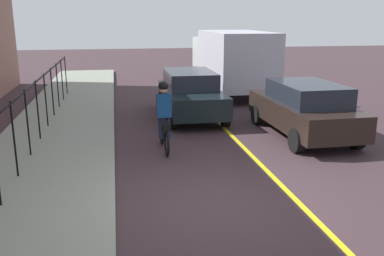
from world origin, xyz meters
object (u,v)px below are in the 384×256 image
object	(u,v)px
box_truck_background	(231,59)
cyclist_lead	(164,117)
parked_sedan_rear	(191,93)
patrol_sedan	(304,108)

from	to	relation	value
box_truck_background	cyclist_lead	bearing A→B (deg)	153.24
cyclist_lead	box_truck_background	xyz separation A→B (m)	(8.01, -3.98, 0.64)
parked_sedan_rear	box_truck_background	world-z (taller)	box_truck_background
patrol_sedan	box_truck_background	distance (m)	7.33
patrol_sedan	parked_sedan_rear	size ratio (longest dim) A/B	1.00
parked_sedan_rear	box_truck_background	size ratio (longest dim) A/B	0.66
parked_sedan_rear	box_truck_background	bearing A→B (deg)	148.85
patrol_sedan	parked_sedan_rear	distance (m)	4.10
cyclist_lead	parked_sedan_rear	size ratio (longest dim) A/B	0.41
patrol_sedan	parked_sedan_rear	bearing A→B (deg)	42.33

